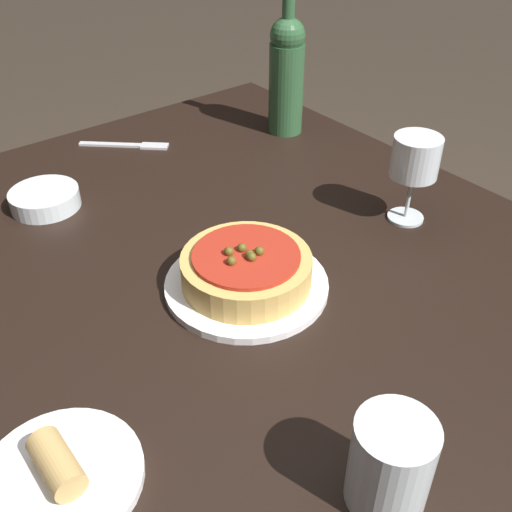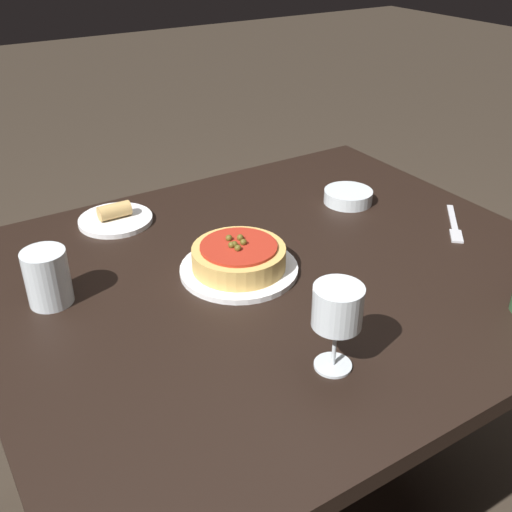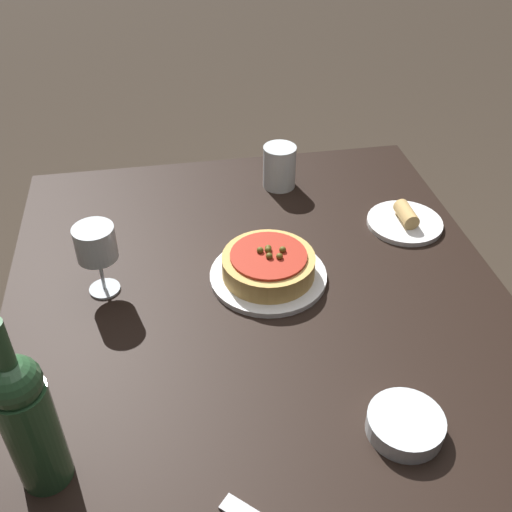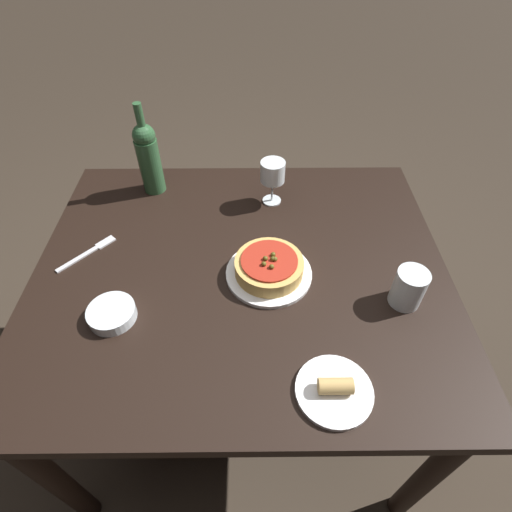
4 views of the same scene
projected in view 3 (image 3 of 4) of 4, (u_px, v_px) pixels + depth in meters
The scene contains 9 objects.
ground_plane at pixel (259, 510), 1.65m from camera, with size 14.00×14.00×0.00m, color #382D23.
dining_table at pixel (260, 339), 1.24m from camera, with size 1.19×1.00×0.77m.
dinner_plate at pixel (268, 276), 1.24m from camera, with size 0.24×0.24×0.01m.
pizza at pixel (268, 264), 1.22m from camera, with size 0.19×0.19×0.06m.
wine_glass at pixel (96, 245), 1.14m from camera, with size 0.08×0.08×0.15m.
wine_bottle at pixel (28, 420), 0.81m from camera, with size 0.07×0.07×0.31m.
water_cup at pixel (279, 167), 1.50m from camera, with size 0.08×0.08×0.11m.
side_bowl at pixel (405, 424), 0.94m from camera, with size 0.12×0.12×0.03m.
side_plate at pixel (405, 221), 1.39m from camera, with size 0.17×0.17×0.05m.
Camera 3 is at (-0.85, 0.16, 1.57)m, focal length 42.00 mm.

